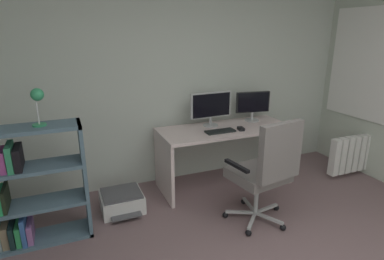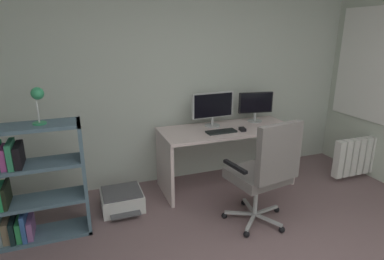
{
  "view_description": "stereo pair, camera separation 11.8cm",
  "coord_description": "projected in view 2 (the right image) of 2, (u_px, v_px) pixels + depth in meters",
  "views": [
    {
      "loc": [
        -1.25,
        -0.84,
        1.81
      ],
      "look_at": [
        -0.06,
        2.01,
        0.85
      ],
      "focal_mm": 29.62,
      "sensor_mm": 36.0,
      "label": 1
    },
    {
      "loc": [
        -1.14,
        -0.88,
        1.81
      ],
      "look_at": [
        -0.06,
        2.01,
        0.85
      ],
      "focal_mm": 29.62,
      "sensor_mm": 36.0,
      "label": 2
    }
  ],
  "objects": [
    {
      "name": "desk_lamp",
      "position": [
        38.0,
        98.0,
        2.6
      ],
      "size": [
        0.12,
        0.11,
        0.31
      ],
      "color": "#319862",
      "rests_on": "bookshelf"
    },
    {
      "name": "computer_mouse",
      "position": [
        242.0,
        129.0,
        3.61
      ],
      "size": [
        0.08,
        0.11,
        0.03
      ],
      "primitive_type": "cube",
      "rotation": [
        0.0,
        0.0,
        -0.17
      ],
      "color": "black",
      "rests_on": "desk"
    },
    {
      "name": "monitor_main",
      "position": [
        213.0,
        107.0,
        3.73
      ],
      "size": [
        0.52,
        0.18,
        0.41
      ],
      "color": "#B2B5B7",
      "rests_on": "desk"
    },
    {
      "name": "radiator",
      "position": [
        365.0,
        155.0,
        4.06
      ],
      "size": [
        0.95,
        0.1,
        0.48
      ],
      "color": "white",
      "rests_on": "ground"
    },
    {
      "name": "desk",
      "position": [
        227.0,
        143.0,
        3.78
      ],
      "size": [
        1.59,
        0.65,
        0.73
      ],
      "color": "silver",
      "rests_on": "ground"
    },
    {
      "name": "office_chair",
      "position": [
        265.0,
        169.0,
        2.92
      ],
      "size": [
        0.64,
        0.65,
        1.07
      ],
      "color": "#B7BABC",
      "rests_on": "ground"
    },
    {
      "name": "keyboard",
      "position": [
        221.0,
        132.0,
        3.55
      ],
      "size": [
        0.34,
        0.13,
        0.02
      ],
      "primitive_type": "cube",
      "rotation": [
        0.0,
        0.0,
        0.01
      ],
      "color": "black",
      "rests_on": "desk"
    },
    {
      "name": "printer",
      "position": [
        122.0,
        200.0,
        3.37
      ],
      "size": [
        0.43,
        0.48,
        0.2
      ],
      "color": "silver",
      "rests_on": "ground"
    },
    {
      "name": "bookshelf",
      "position": [
        24.0,
        188.0,
        2.76
      ],
      "size": [
        0.84,
        0.3,
        1.07
      ],
      "color": "slate",
      "rests_on": "ground"
    },
    {
      "name": "monitor_secondary",
      "position": [
        256.0,
        104.0,
        3.93
      ],
      "size": [
        0.43,
        0.18,
        0.37
      ],
      "color": "#B2B5B7",
      "rests_on": "desk"
    },
    {
      "name": "wall_back",
      "position": [
        175.0,
        70.0,
        3.78
      ],
      "size": [
        4.73,
        0.1,
        2.75
      ],
      "primitive_type": "cube",
      "color": "beige",
      "rests_on": "ground"
    }
  ]
}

